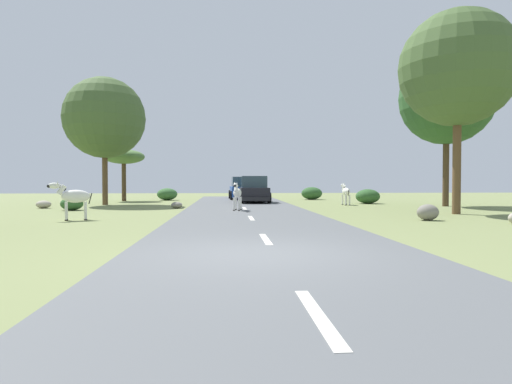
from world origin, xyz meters
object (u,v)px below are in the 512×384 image
Objects in this scene: tree_0 at (124,157)px; tree_1 at (458,69)px; zebra_2 at (346,192)px; car_1 at (254,190)px; rock_0 at (177,205)px; zebra_0 at (237,193)px; zebra_1 at (73,197)px; car_0 at (242,189)px; tree_3 at (104,118)px; bush_4 at (368,196)px; rock_2 at (428,212)px; tree_2 at (447,98)px; rock_3 at (44,204)px; bush_1 at (167,194)px; bush_3 at (72,204)px; bush_2 at (312,193)px.

tree_0 is 22.54m from tree_1.
zebra_2 is 6.11m from car_1.
zebra_0 is at bearing -38.50° from rock_0.
car_0 is (6.93, 17.46, -0.02)m from zebra_1.
bush_4 is at bearing 1.43° from tree_3.
tree_2 is at bearing 59.23° from rock_2.
tree_1 reaches higher than car_0.
car_0 is 5.58× the size of rock_3.
car_0 is 5.78m from bush_1.
zebra_0 reaches higher than rock_3.
tree_3 is at bearing 86.95° from bush_3.
car_1 reaches higher than rock_3.
bush_2 reaches higher than bush_4.
car_1 is 12.60m from rock_3.
bush_4 is (13.65, -6.00, 0.01)m from bush_1.
zebra_0 reaches higher than bush_4.
zebra_2 is 1.33× the size of bush_3.
tree_3 is 17.25m from bush_4.
car_1 is 2.79× the size of bush_4.
tree_1 is at bearing -62.17° from car_0.
rock_0 is (-9.41, -10.75, -0.32)m from bush_2.
zebra_0 is at bearing -9.24° from bush_3.
rock_2 is (5.60, -13.30, -0.55)m from car_1.
rock_3 is at bearing -7.50° from zebra_0.
tree_0 is (-9.26, 3.41, 2.34)m from car_1.
tree_1 is at bearing -83.88° from bush_4.
tree_2 is 8.18× the size of bush_3.
tree_3 reaches higher than zebra_0.
tree_2 is 11.30× the size of rock_3.
zebra_2 reaches higher than bush_2.
tree_3 is at bearing 153.62° from tree_1.
rock_2 is at bearing -91.58° from zebra_2.
car_0 reaches higher than zebra_2.
bush_2 is (11.27, 0.49, 0.03)m from bush_1.
tree_1 is at bearing -15.37° from rock_3.
car_1 is 2.65× the size of bush_2.
zebra_0 is at bearing -95.27° from car_0.
tree_0 is (-8.69, -1.69, 2.34)m from car_0.
rock_0 is at bearing 51.36° from car_1.
tree_0 reaches higher than car_1.
tree_2 reaches higher than car_0.
tree_1 is at bearing -26.38° from tree_3.
zebra_0 is 4.09m from rock_0.
rock_3 is at bearing 23.31° from car_1.
rock_0 is (5.03, 1.18, -0.15)m from bush_3.
car_0 is 9.16m from tree_0.
bush_2 is (14.18, 6.91, -4.81)m from tree_3.
car_0 is 14.80m from bush_3.
tree_1 is 10.91m from bush_4.
bush_2 is at bearing 48.81° from rock_0.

